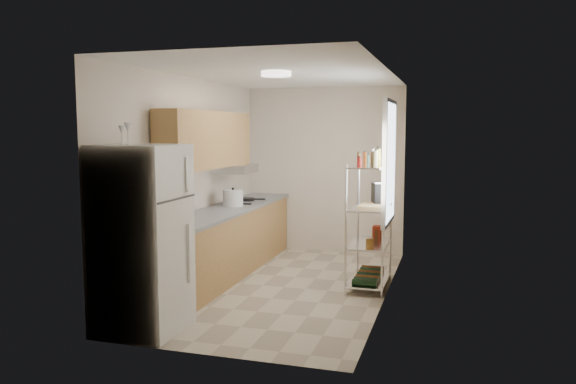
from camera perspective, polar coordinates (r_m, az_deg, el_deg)
name	(u,v)px	position (r m, az deg, el deg)	size (l,w,h in m)	color
room	(284,183)	(6.80, -0.42, 0.95)	(2.52, 4.42, 2.62)	beige
counter_run	(228,240)	(7.64, -6.07, -4.90)	(0.63, 3.51, 0.90)	tan
upper_cabinets	(207,140)	(7.24, -8.23, 5.26)	(0.33, 2.20, 0.72)	tan
range_hood	(235,169)	(7.97, -5.41, 2.38)	(0.50, 0.60, 0.12)	#B7BABC
window	(389,162)	(6.88, 10.27, 3.00)	(0.06, 1.00, 1.46)	white
bakers_rack	(370,198)	(6.89, 8.33, -0.64)	(0.45, 0.90, 1.73)	silver
ceiling_dome	(276,74)	(6.51, -1.21, 11.90)	(0.34, 0.34, 0.06)	white
refrigerator	(143,239)	(5.57, -14.55, -4.61)	(0.74, 0.74, 1.80)	silver
wine_glass_a	(128,134)	(5.51, -15.95, 5.74)	(0.07, 0.07, 0.20)	silver
wine_glass_b	(122,135)	(5.41, -16.52, 5.56)	(0.06, 0.06, 0.18)	silver
rice_cooker	(233,198)	(7.70, -5.60, -0.60)	(0.28, 0.28, 0.22)	silver
frying_pan_large	(232,204)	(7.79, -5.69, -1.20)	(0.24, 0.24, 0.04)	black
frying_pan_small	(247,199)	(8.26, -4.18, -0.74)	(0.21, 0.21, 0.04)	black
cutting_board	(375,206)	(6.86, 8.79, -1.38)	(0.34, 0.44, 0.03)	tan
espresso_machine	(380,193)	(7.03, 9.30, -0.12)	(0.17, 0.25, 0.29)	black
storage_bag	(377,232)	(7.28, 9.02, -4.02)	(0.10, 0.14, 0.15)	maroon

